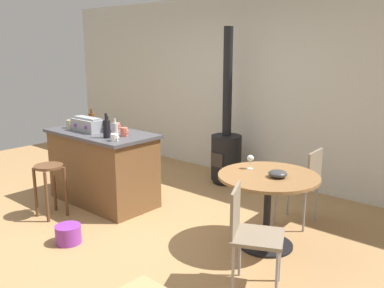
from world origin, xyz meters
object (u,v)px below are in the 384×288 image
object	(u,v)px
wine_glass	(250,159)
cup_1	(124,132)
bottle_0	(108,126)
bottle_3	(106,128)
cup_3	(115,137)
toolbox	(87,125)
plastic_bucket	(68,234)
serving_bowl	(278,174)
folding_chair_near	(303,180)
wood_stove	(226,147)
folding_chair_far	(250,230)
bottle_1	(92,119)
bottle_2	(115,128)
cup_0	(117,127)
dining_table	(268,192)
kitchen_island	(103,167)
cup_2	(70,124)
wooden_stool	(50,179)

from	to	relation	value
wine_glass	cup_1	bearing A→B (deg)	-168.05
bottle_0	bottle_3	world-z (taller)	bottle_3
cup_1	cup_3	size ratio (longest dim) A/B	0.99
toolbox	plastic_bucket	distance (m)	1.52
bottle_3	serving_bowl	distance (m)	2.07
toolbox	cup_3	world-z (taller)	toolbox
folding_chair_near	wood_stove	distance (m)	1.66
bottle_3	folding_chair_far	bearing A→B (deg)	-7.47
wood_stove	bottle_1	size ratio (longest dim) A/B	10.11
bottle_2	bottle_3	distance (m)	0.27
wood_stove	cup_0	world-z (taller)	wood_stove
bottle_1	cup_3	size ratio (longest dim) A/B	1.80
plastic_bucket	dining_table	bearing A→B (deg)	39.06
wood_stove	bottle_3	xyz separation A→B (m)	(-0.39, -1.83, 0.49)
folding_chair_far	dining_table	bearing A→B (deg)	110.57
kitchen_island	folding_chair_near	bearing A→B (deg)	24.11
kitchen_island	folding_chair_near	size ratio (longest dim) A/B	1.66
dining_table	folding_chair_near	xyz separation A→B (m)	(0.02, 0.71, -0.05)
bottle_2	serving_bowl	xyz separation A→B (m)	(2.13, 0.23, -0.21)
toolbox	bottle_0	size ratio (longest dim) A/B	2.11
bottle_0	bottle_2	distance (m)	0.10
bottle_3	cup_2	world-z (taller)	bottle_3
kitchen_island	wooden_stool	size ratio (longest dim) A/B	2.32
bottle_2	plastic_bucket	world-z (taller)	bottle_2
serving_bowl	bottle_2	bearing A→B (deg)	-173.92
kitchen_island	bottle_0	size ratio (longest dim) A/B	6.96
wood_stove	cup_0	xyz separation A→B (m)	(-0.62, -1.49, 0.43)
folding_chair_far	wine_glass	xyz separation A→B (m)	(-0.53, 0.81, 0.34)
cup_1	cup_0	bearing A→B (deg)	155.08
folding_chair_far	bottle_1	size ratio (longest dim) A/B	3.93
bottle_1	kitchen_island	bearing A→B (deg)	-23.77
toolbox	bottle_0	world-z (taller)	bottle_0
cup_3	plastic_bucket	bearing A→B (deg)	-79.75
cup_1	wine_glass	bearing A→B (deg)	11.95
bottle_2	cup_1	bearing A→B (deg)	-8.71
cup_0	wine_glass	bearing A→B (deg)	5.69
bottle_0	wine_glass	bearing A→B (deg)	9.97
dining_table	bottle_1	xyz separation A→B (m)	(-2.71, -0.08, 0.43)
bottle_3	plastic_bucket	xyz separation A→B (m)	(0.34, -0.80, -0.94)
dining_table	folding_chair_far	distance (m)	0.80
toolbox	bottle_3	distance (m)	0.51
bottle_1	cup_1	bearing A→B (deg)	-11.75
bottle_0	wine_glass	size ratio (longest dim) A/B	1.45
bottle_1	cup_1	xyz separation A→B (m)	(0.90, -0.19, -0.03)
bottle_1	cup_2	size ratio (longest dim) A/B	1.76
cup_3	wood_stove	bearing A→B (deg)	84.35
plastic_bucket	folding_chair_far	bearing A→B (deg)	15.62
wooden_stool	cup_0	world-z (taller)	cup_0
bottle_2	serving_bowl	size ratio (longest dim) A/B	1.00
cup_0	serving_bowl	xyz separation A→B (m)	(2.23, 0.12, -0.19)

